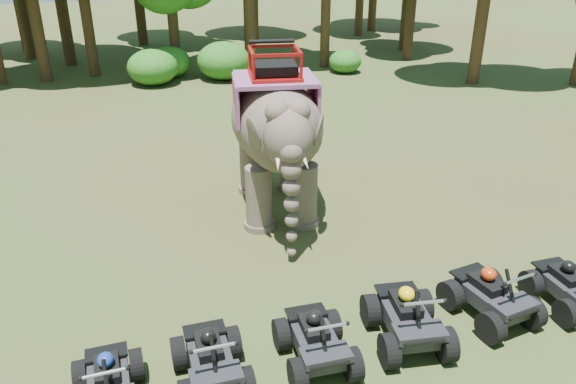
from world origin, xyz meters
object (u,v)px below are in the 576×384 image
at_px(elephant, 276,131).
at_px(atv_1, 210,353).
at_px(atv_5, 571,281).
at_px(atv_4, 492,290).
at_px(atv_0, 108,377).
at_px(atv_2, 316,334).
at_px(atv_3, 408,311).

height_order(elephant, atv_1, elephant).
bearing_deg(elephant, atv_5, -44.79).
distance_m(atv_1, atv_4, 5.53).
bearing_deg(atv_1, atv_0, -178.98).
bearing_deg(atv_5, atv_2, -179.20).
bearing_deg(atv_0, atv_5, -1.19).
distance_m(atv_3, atv_5, 3.63).
xyz_separation_m(atv_2, atv_4, (3.70, 0.18, 0.03)).
relative_size(atv_0, atv_4, 0.90).
bearing_deg(atv_5, atv_0, -179.60).
bearing_deg(atv_2, atv_3, 3.17).
relative_size(elephant, atv_3, 2.93).
bearing_deg(atv_1, elephant, 64.53).
xyz_separation_m(atv_0, atv_2, (3.47, -0.05, 0.04)).
distance_m(atv_0, atv_4, 7.17).
height_order(atv_4, atv_5, atv_4).
height_order(atv_1, atv_5, atv_1).
bearing_deg(atv_2, atv_1, 179.94).
relative_size(atv_2, atv_3, 0.93).
bearing_deg(elephant, atv_0, -117.81).
xyz_separation_m(elephant, atv_1, (-2.89, -5.97, -1.59)).
distance_m(atv_1, atv_5, 7.26).
bearing_deg(atv_2, elephant, 82.22).
distance_m(elephant, atv_3, 6.25).
xyz_separation_m(elephant, atv_0, (-4.53, -5.99, -1.62)).
distance_m(atv_1, atv_3, 3.63).
distance_m(atv_2, atv_4, 3.70).
bearing_deg(elephant, atv_1, -106.56).
bearing_deg(atv_0, atv_4, 0.05).
relative_size(elephant, atv_5, 3.25).
height_order(atv_2, atv_3, atv_3).
xyz_separation_m(atv_0, atv_5, (8.90, -0.03, 0.02)).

